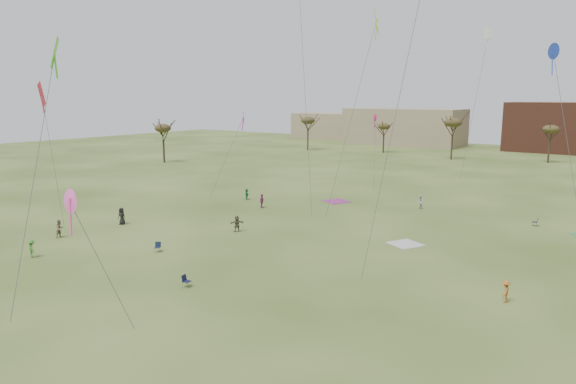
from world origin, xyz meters
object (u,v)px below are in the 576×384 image
Objects in this scene: camp_chair_center at (187,283)px; camp_chair_right at (535,224)px; camp_chair_left at (158,249)px; flyer_near_center at (32,249)px.

camp_chair_right is at bearing -36.79° from camp_chair_center.
camp_chair_right is at bearing 14.28° from camp_chair_left.
flyer_near_center reaches higher than camp_chair_left.
flyer_near_center is at bearing -49.53° from camp_chair_right.
flyer_near_center is 15.99m from camp_chair_center.
flyer_near_center is 1.76× the size of camp_chair_left.
flyer_near_center is at bearing 89.51° from camp_chair_center.
camp_chair_center is 1.00× the size of camp_chair_right.
camp_chair_left and camp_chair_center have the same top height.
camp_chair_center is at bearing -63.46° from camp_chair_left.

